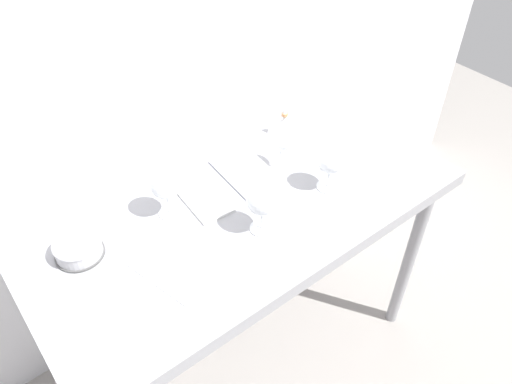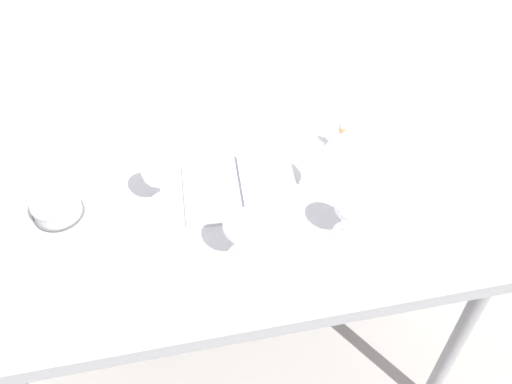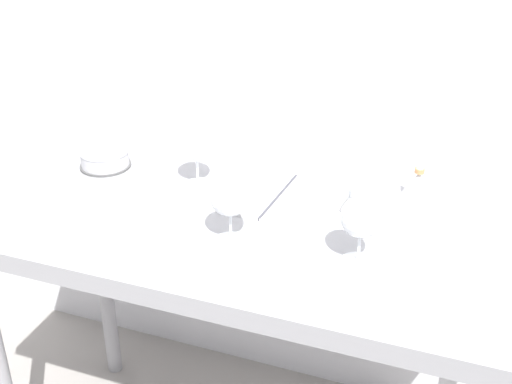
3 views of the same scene
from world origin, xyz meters
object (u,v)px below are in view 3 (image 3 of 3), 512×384
Objects in this scene: wine_glass_far_right at (351,172)px; tasting_sheet_upper at (425,248)px; wine_glass_near_center at (230,197)px; tasting_sheet_lower at (128,212)px; wine_glass_far_left at (196,145)px; open_notebook at (279,197)px; wine_glass_near_right at (361,219)px; decanter_funnel at (417,187)px; tasting_bowl at (105,157)px.

wine_glass_far_right reaches higher than tasting_sheet_upper.
wine_glass_near_center is 0.31m from tasting_sheet_lower.
wine_glass_far_left is 0.48× the size of open_notebook.
wine_glass_near_center is at bearing -176.95° from wine_glass_near_right.
wine_glass_near_center is 1.04× the size of wine_glass_near_right.
wine_glass_far_left reaches higher than wine_glass_near_right.
wine_glass_near_center is 0.30m from wine_glass_far_right.
tasting_sheet_upper is at bearing -12.88° from open_notebook.
tasting_sheet_lower is at bearing 177.91° from wine_glass_near_right.
decanter_funnel is at bearing 20.19° from open_notebook.
decanter_funnel is at bearing 41.89° from wine_glass_near_center.
wine_glass_far_left is 0.63m from tasting_sheet_upper.
open_notebook is 2.54× the size of decanter_funnel.
open_notebook is at bearing 139.27° from wine_glass_near_right.
wine_glass_far_right is at bearing 109.82° from wine_glass_near_right.
wine_glass_near_right is at bearing -37.15° from open_notebook.
wine_glass_far_right is 0.55m from tasting_sheet_lower.
wine_glass_near_right is 0.63× the size of tasting_sheet_lower.
wine_glass_near_right is at bearing -24.22° from wine_glass_far_left.
wine_glass_far_left is at bearing 174.14° from wine_glass_far_right.
wine_glass_near_right is 1.12× the size of tasting_bowl.
wine_glass_near_right is at bearing -70.18° from wine_glass_far_right.
open_notebook is at bearing 80.61° from wine_glass_near_center.
decanter_funnel is (0.85, 0.09, 0.01)m from tasting_bowl.
wine_glass_far_right is (0.23, 0.19, 0.01)m from wine_glass_near_center.
wine_glass_far_right reaches higher than wine_glass_far_left.
wine_glass_far_left is 0.92× the size of wine_glass_far_right.
wine_glass_far_right is 1.34× the size of decanter_funnel.
tasting_sheet_upper is (0.19, -0.07, -0.13)m from wine_glass_far_right.
decanter_funnel reaches higher than tasting_sheet_lower.
wine_glass_far_right is at bearing 39.36° from wine_glass_near_center.
wine_glass_far_left is at bearing -175.80° from open_notebook.
wine_glass_near_center and wine_glass_far_left have the same top height.
tasting_sheet_lower is 0.72m from decanter_funnel.
wine_glass_near_center is 0.29m from wine_glass_near_right.
wine_glass_near_right reaches higher than tasting_sheet_lower.
decanter_funnel is (0.08, 0.32, -0.07)m from wine_glass_near_right.
tasting_bowl reaches higher than tasting_sheet_lower.
tasting_bowl reaches higher than open_notebook.
wine_glass_far_right is at bearing 127.12° from tasting_sheet_upper.
wine_glass_near_center is 0.50m from decanter_funnel.
tasting_sheet_upper is at bearing -76.49° from decanter_funnel.
wine_glass_near_right is 1.18× the size of decanter_funnel.
wine_glass_far_left reaches higher than tasting_sheet_lower.
tasting_bowl is (-0.52, 0.01, 0.02)m from open_notebook.
tasting_sheet_upper is (0.13, 0.10, -0.11)m from wine_glass_near_right.
wine_glass_near_center is at bearing 162.49° from tasting_sheet_upper.
decanter_funnel reaches higher than tasting_sheet_upper.
tasting_bowl is at bearing 152.92° from wine_glass_near_center.
wine_glass_near_right is (0.29, 0.02, -0.01)m from wine_glass_near_center.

